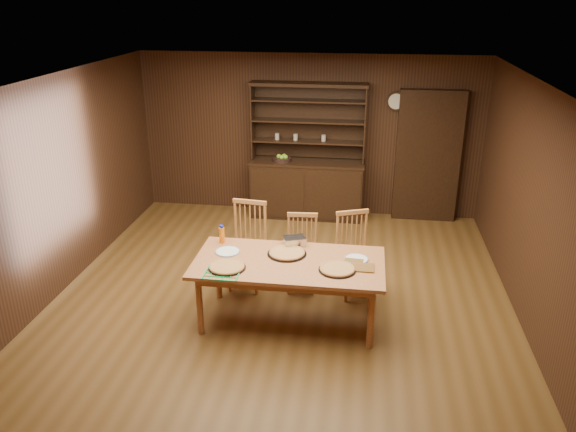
# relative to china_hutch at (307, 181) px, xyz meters

# --- Properties ---
(floor) EXTENTS (6.00, 6.00, 0.00)m
(floor) POSITION_rel_china_hutch_xyz_m (0.00, -2.75, -0.60)
(floor) COLOR brown
(floor) RESTS_ON ground
(room_shell) EXTENTS (6.00, 6.00, 6.00)m
(room_shell) POSITION_rel_china_hutch_xyz_m (0.00, -2.75, 0.98)
(room_shell) COLOR silver
(room_shell) RESTS_ON floor
(china_hutch) EXTENTS (1.84, 0.52, 2.17)m
(china_hutch) POSITION_rel_china_hutch_xyz_m (0.00, 0.00, 0.00)
(china_hutch) COLOR black
(china_hutch) RESTS_ON floor
(doorway) EXTENTS (1.00, 0.18, 2.10)m
(doorway) POSITION_rel_china_hutch_xyz_m (1.90, 0.15, 0.45)
(doorway) COLOR black
(doorway) RESTS_ON floor
(wall_clock) EXTENTS (0.30, 0.05, 0.30)m
(wall_clock) POSITION_rel_china_hutch_xyz_m (1.35, 0.20, 1.30)
(wall_clock) COLOR black
(wall_clock) RESTS_ON room_shell
(dining_table) EXTENTS (2.08, 1.04, 0.75)m
(dining_table) POSITION_rel_china_hutch_xyz_m (0.15, -3.22, 0.08)
(dining_table) COLOR #C17343
(dining_table) RESTS_ON floor
(chair_left) EXTENTS (0.50, 0.48, 1.11)m
(chair_left) POSITION_rel_china_hutch_xyz_m (-0.47, -2.43, -0.01)
(chair_left) COLOR #B17D3C
(chair_left) RESTS_ON floor
(chair_center) EXTENTS (0.42, 0.40, 0.96)m
(chair_center) POSITION_rel_china_hutch_xyz_m (0.20, -2.40, -0.09)
(chair_center) COLOR #B17D3C
(chair_center) RESTS_ON floor
(chair_right) EXTENTS (0.55, 0.54, 1.04)m
(chair_right) POSITION_rel_china_hutch_xyz_m (0.84, -2.44, -0.04)
(chair_right) COLOR #B17D3C
(chair_right) RESTS_ON floor
(pizza_left) EXTENTS (0.40, 0.40, 0.04)m
(pizza_left) POSITION_rel_china_hutch_xyz_m (-0.48, -3.47, 0.17)
(pizza_left) COLOR black
(pizza_left) RESTS_ON dining_table
(pizza_right) EXTENTS (0.40, 0.40, 0.04)m
(pizza_right) POSITION_rel_china_hutch_xyz_m (0.69, -3.36, 0.17)
(pizza_right) COLOR black
(pizza_right) RESTS_ON dining_table
(pizza_center) EXTENTS (0.44, 0.44, 0.04)m
(pizza_center) POSITION_rel_china_hutch_xyz_m (0.10, -3.05, 0.17)
(pizza_center) COLOR black
(pizza_center) RESTS_ON dining_table
(cooling_rack) EXTENTS (0.44, 0.44, 0.02)m
(cooling_rack) POSITION_rel_china_hutch_xyz_m (-0.50, -3.58, 0.16)
(cooling_rack) COLOR #0CA34A
(cooling_rack) RESTS_ON dining_table
(plate_left) EXTENTS (0.28, 0.28, 0.02)m
(plate_left) POSITION_rel_china_hutch_xyz_m (-0.57, -3.09, 0.16)
(plate_left) COLOR white
(plate_left) RESTS_ON dining_table
(plate_right) EXTENTS (0.26, 0.26, 0.02)m
(plate_right) POSITION_rel_china_hutch_xyz_m (0.88, -3.08, 0.16)
(plate_right) COLOR white
(plate_right) RESTS_ON dining_table
(foil_dish) EXTENTS (0.29, 0.26, 0.10)m
(foil_dish) POSITION_rel_china_hutch_xyz_m (0.15, -2.79, 0.20)
(foil_dish) COLOR white
(foil_dish) RESTS_ON dining_table
(juice_bottle) EXTENTS (0.07, 0.07, 0.22)m
(juice_bottle) POSITION_rel_china_hutch_xyz_m (-0.69, -2.84, 0.26)
(juice_bottle) COLOR orange
(juice_bottle) RESTS_ON dining_table
(pot_holder_a) EXTENTS (0.21, 0.21, 0.02)m
(pot_holder_a) POSITION_rel_china_hutch_xyz_m (0.97, -3.27, 0.16)
(pot_holder_a) COLOR #AE1314
(pot_holder_a) RESTS_ON dining_table
(pot_holder_b) EXTENTS (0.22, 0.22, 0.02)m
(pot_holder_b) POSITION_rel_china_hutch_xyz_m (0.85, -3.18, 0.16)
(pot_holder_b) COLOR #AE1314
(pot_holder_b) RESTS_ON dining_table
(fruit_bowl) EXTENTS (0.29, 0.29, 0.12)m
(fruit_bowl) POSITION_rel_china_hutch_xyz_m (-0.40, -0.07, 0.39)
(fruit_bowl) COLOR black
(fruit_bowl) RESTS_ON china_hutch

